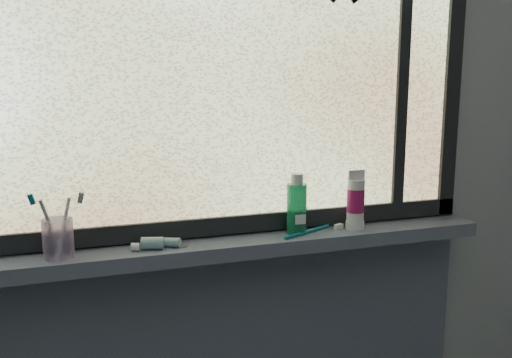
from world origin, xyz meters
The scene contains 11 objects.
wall_back centered at (0.00, 1.30, 1.25)m, with size 3.00×0.01×2.50m, color #9EA3A8.
windowsill centered at (0.00, 1.23, 1.00)m, with size 1.62×0.14×0.04m, color #535A6F.
window_pane centered at (0.00, 1.28, 1.53)m, with size 1.50×0.01×1.00m, color silver.
frame_bottom centered at (0.00, 1.28, 1.05)m, with size 1.60×0.03×0.05m, color black.
frame_right centered at (0.78, 1.28, 1.53)m, with size 0.05×0.03×1.10m, color black.
frame_mullion centered at (0.60, 1.28, 1.53)m, with size 0.04×0.03×1.00m, color black.
toothpaste_tube centered at (-0.14, 1.21, 1.04)m, with size 0.18×0.04×0.03m, color silver, non-canonical shape.
toothbrush_cup centered at (-0.38, 1.22, 1.07)m, with size 0.07×0.07×0.10m, color #AB96C6.
toothbrush_lying centered at (0.28, 1.22, 1.03)m, with size 0.23×0.02×0.02m, color #0D697B, non-canonical shape.
mouthwash_bottle centered at (0.25, 1.23, 1.11)m, with size 0.06×0.06×0.14m, color #1B8E5A.
cream_tube centered at (0.43, 1.22, 1.11)m, with size 0.05×0.05×0.12m, color silver.
Camera 1 is at (-0.35, -0.21, 1.47)m, focal length 40.00 mm.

